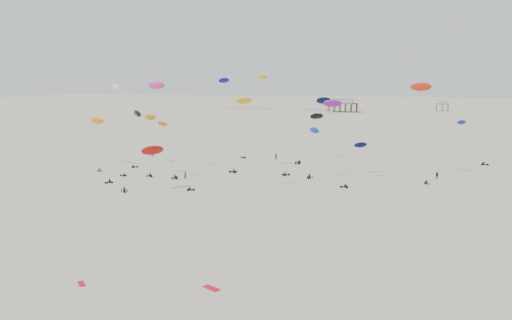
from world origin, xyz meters
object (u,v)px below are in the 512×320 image
(pavilion_main, at_px, (343,106))
(rig_0, at_px, (327,121))
(rig_9, at_px, (314,122))
(pavilion_small, at_px, (442,106))
(rig_4, at_px, (155,99))
(spectator_0, at_px, (185,179))

(pavilion_main, bearing_deg, rig_0, -84.76)
(rig_9, bearing_deg, pavilion_small, -13.18)
(rig_4, bearing_deg, rig_0, 130.07)
(pavilion_main, xyz_separation_m, rig_9, (14.70, -214.39, 7.02))
(rig_0, xyz_separation_m, spectator_0, (-32.42, -14.20, -13.88))
(rig_0, bearing_deg, spectator_0, 25.07)
(rig_4, bearing_deg, pavilion_small, -162.57)
(spectator_0, bearing_deg, pavilion_main, -54.50)
(rig_0, xyz_separation_m, rig_4, (-45.66, -2.92, 5.00))
(pavilion_main, height_order, spectator_0, pavilion_main)
(pavilion_main, distance_m, spectator_0, 253.87)
(spectator_0, bearing_deg, rig_4, -2.57)
(pavilion_small, bearing_deg, spectator_0, -105.84)
(rig_9, bearing_deg, rig_4, 125.60)
(rig_4, distance_m, spectator_0, 25.67)
(rig_0, bearing_deg, pavilion_small, -98.70)
(pavilion_small, bearing_deg, rig_0, -100.11)
(pavilion_main, height_order, rig_4, rig_4)
(rig_9, bearing_deg, pavilion_main, 3.49)
(pavilion_main, xyz_separation_m, pavilion_small, (70.00, 30.00, -0.74))
(pavilion_small, bearing_deg, rig_9, -102.75)
(rig_0, relative_size, spectator_0, 8.52)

